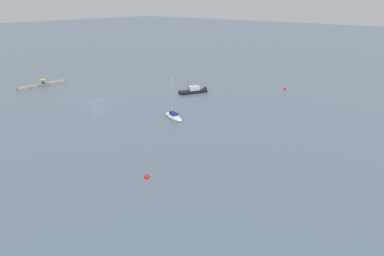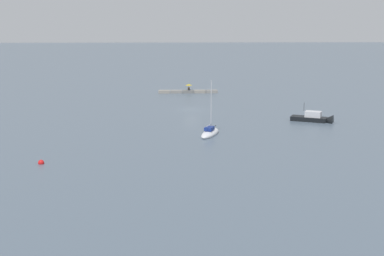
{
  "view_description": "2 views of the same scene",
  "coord_description": "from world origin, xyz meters",
  "px_view_note": "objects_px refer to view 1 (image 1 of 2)",
  "views": [
    {
      "loc": [
        44.11,
        62.91,
        19.93
      ],
      "look_at": [
        2.38,
        27.49,
        0.98
      ],
      "focal_mm": 35.69,
      "sensor_mm": 36.0,
      "label": 1
    },
    {
      "loc": [
        3.11,
        87.64,
        15.08
      ],
      "look_at": [
        1.06,
        31.28,
        3.36
      ],
      "focal_mm": 49.56,
      "sensor_mm": 36.0,
      "label": 2
    }
  ],
  "objects_px": {
    "person_seated_brown_left": "(43,83)",
    "motorboat_black_near": "(195,91)",
    "sailboat_white_mid": "(173,116)",
    "mooring_buoy_near": "(285,89)",
    "umbrella_open_yellow": "(43,79)",
    "mooring_buoy_mid": "(147,177)"
  },
  "relations": [
    {
      "from": "mooring_buoy_mid",
      "to": "motorboat_black_near",
      "type": "bearing_deg",
      "value": -147.9
    },
    {
      "from": "umbrella_open_yellow",
      "to": "sailboat_white_mid",
      "type": "relative_size",
      "value": 0.18
    },
    {
      "from": "umbrella_open_yellow",
      "to": "mooring_buoy_mid",
      "type": "xyz_separation_m",
      "value": [
        17.25,
        53.45,
        -1.59
      ]
    },
    {
      "from": "person_seated_brown_left",
      "to": "motorboat_black_near",
      "type": "height_order",
      "value": "motorboat_black_near"
    },
    {
      "from": "mooring_buoy_mid",
      "to": "mooring_buoy_near",
      "type": "bearing_deg",
      "value": -170.25
    },
    {
      "from": "person_seated_brown_left",
      "to": "mooring_buoy_mid",
      "type": "bearing_deg",
      "value": 62.5
    },
    {
      "from": "umbrella_open_yellow",
      "to": "mooring_buoy_mid",
      "type": "bearing_deg",
      "value": 72.11
    },
    {
      "from": "mooring_buoy_near",
      "to": "motorboat_black_near",
      "type": "bearing_deg",
      "value": -40.59
    },
    {
      "from": "sailboat_white_mid",
      "to": "mooring_buoy_near",
      "type": "distance_m",
      "value": 32.28
    },
    {
      "from": "umbrella_open_yellow",
      "to": "mooring_buoy_near",
      "type": "distance_m",
      "value": 55.91
    },
    {
      "from": "motorboat_black_near",
      "to": "person_seated_brown_left",
      "type": "bearing_deg",
      "value": -125.39
    },
    {
      "from": "umbrella_open_yellow",
      "to": "motorboat_black_near",
      "type": "bearing_deg",
      "value": 119.73
    },
    {
      "from": "motorboat_black_near",
      "to": "mooring_buoy_mid",
      "type": "relative_size",
      "value": 9.93
    },
    {
      "from": "person_seated_brown_left",
      "to": "mooring_buoy_near",
      "type": "relative_size",
      "value": 1.19
    },
    {
      "from": "sailboat_white_mid",
      "to": "mooring_buoy_mid",
      "type": "distance_m",
      "value": 23.08
    },
    {
      "from": "umbrella_open_yellow",
      "to": "motorboat_black_near",
      "type": "xyz_separation_m",
      "value": [
        -17.92,
        31.38,
        -1.34
      ]
    },
    {
      "from": "umbrella_open_yellow",
      "to": "mooring_buoy_near",
      "type": "xyz_separation_m",
      "value": [
        -33.5,
        44.73,
        -1.6
      ]
    },
    {
      "from": "sailboat_white_mid",
      "to": "umbrella_open_yellow",
      "type": "bearing_deg",
      "value": 113.15
    },
    {
      "from": "sailboat_white_mid",
      "to": "mooring_buoy_mid",
      "type": "xyz_separation_m",
      "value": [
        18.81,
        13.37,
        -0.17
      ]
    },
    {
      "from": "sailboat_white_mid",
      "to": "mooring_buoy_near",
      "type": "relative_size",
      "value": 12.15
    },
    {
      "from": "sailboat_white_mid",
      "to": "motorboat_black_near",
      "type": "relative_size",
      "value": 1.17
    },
    {
      "from": "person_seated_brown_left",
      "to": "umbrella_open_yellow",
      "type": "relative_size",
      "value": 0.54
    }
  ]
}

